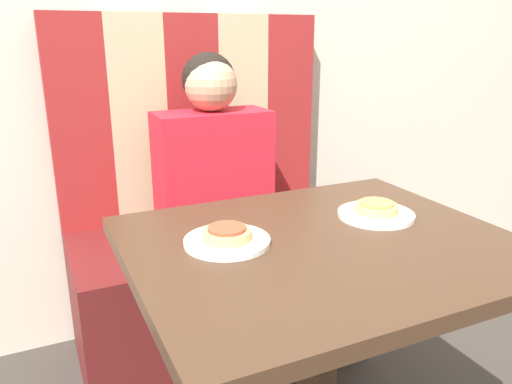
# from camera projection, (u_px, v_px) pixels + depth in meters

# --- Properties ---
(booth_seat) EXTENTS (1.00, 0.55, 0.50)m
(booth_seat) POSITION_uv_depth(u_px,v_px,m) (217.00, 292.00, 1.87)
(booth_seat) COLOR #5B1919
(booth_seat) RESTS_ON ground_plane
(booth_backrest) EXTENTS (1.00, 0.09, 0.74)m
(booth_backrest) POSITION_uv_depth(u_px,v_px,m) (191.00, 118.00, 1.88)
(booth_backrest) COLOR maroon
(booth_backrest) RESTS_ON booth_seat
(dining_table) EXTENTS (0.85, 0.71, 0.73)m
(dining_table) POSITION_uv_depth(u_px,v_px,m) (320.00, 283.00, 1.15)
(dining_table) COLOR #422B1C
(dining_table) RESTS_ON ground_plane
(person) EXTENTS (0.39, 0.20, 0.62)m
(person) POSITION_uv_depth(u_px,v_px,m) (212.00, 150.00, 1.71)
(person) COLOR red
(person) RESTS_ON booth_seat
(plate_left) EXTENTS (0.19, 0.19, 0.01)m
(plate_left) POSITION_uv_depth(u_px,v_px,m) (227.00, 241.00, 1.09)
(plate_left) COLOR white
(plate_left) RESTS_ON dining_table
(plate_right) EXTENTS (0.19, 0.19, 0.01)m
(plate_right) POSITION_uv_depth(u_px,v_px,m) (376.00, 215.00, 1.25)
(plate_right) COLOR white
(plate_right) RESTS_ON dining_table
(pizza_left) EXTENTS (0.11, 0.11, 0.03)m
(pizza_left) POSITION_uv_depth(u_px,v_px,m) (227.00, 233.00, 1.09)
(pizza_left) COLOR tan
(pizza_left) RESTS_ON plate_left
(pizza_right) EXTENTS (0.11, 0.11, 0.03)m
(pizza_right) POSITION_uv_depth(u_px,v_px,m) (376.00, 208.00, 1.25)
(pizza_right) COLOR tan
(pizza_right) RESTS_ON plate_right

